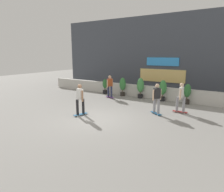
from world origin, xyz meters
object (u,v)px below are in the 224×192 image
(potted_plant_1, at_px, (123,86))
(potted_plant_3, at_px, (163,89))
(skater_foreground, at_px, (80,98))
(skater_far_right, at_px, (157,98))
(potted_plant_2, at_px, (140,86))
(potted_plant_0, at_px, (105,86))
(skater_mid_plaza, at_px, (110,86))
(potted_plant_4, at_px, (187,93))
(skater_far_left, at_px, (181,96))

(potted_plant_1, bearing_deg, potted_plant_3, -0.00)
(skater_foreground, bearing_deg, skater_far_right, 34.79)
(skater_far_right, bearing_deg, potted_plant_1, 140.20)
(skater_far_right, bearing_deg, potted_plant_2, 126.41)
(potted_plant_2, relative_size, skater_foreground, 0.89)
(potted_plant_0, relative_size, skater_far_right, 0.72)
(skater_mid_plaza, height_order, skater_foreground, same)
(potted_plant_1, height_order, potted_plant_4, potted_plant_1)
(potted_plant_3, relative_size, skater_far_left, 0.87)
(potted_plant_1, xyz_separation_m, potted_plant_4, (4.84, -0.00, -0.07))
(potted_plant_1, height_order, skater_foreground, skater_foreground)
(potted_plant_3, bearing_deg, potted_plant_1, 180.00)
(potted_plant_1, bearing_deg, potted_plant_4, -0.00)
(potted_plant_0, distance_m, skater_far_left, 7.01)
(potted_plant_2, distance_m, skater_mid_plaza, 2.27)
(skater_mid_plaza, bearing_deg, skater_foreground, -77.51)
(potted_plant_2, xyz_separation_m, skater_far_left, (3.45, -2.28, 0.06))
(potted_plant_2, height_order, potted_plant_4, potted_plant_2)
(potted_plant_1, relative_size, potted_plant_4, 1.07)
(skater_foreground, bearing_deg, potted_plant_3, 64.59)
(skater_far_left, bearing_deg, skater_mid_plaza, 168.12)
(potted_plant_4, xyz_separation_m, skater_far_right, (-0.92, -3.27, 0.18))
(potted_plant_3, distance_m, skater_mid_plaza, 3.83)
(potted_plant_0, distance_m, skater_mid_plaza, 1.69)
(potted_plant_0, bearing_deg, potted_plant_2, 0.00)
(skater_mid_plaza, relative_size, skater_foreground, 1.00)
(skater_mid_plaza, bearing_deg, potted_plant_2, 30.15)
(potted_plant_4, bearing_deg, potted_plant_2, 180.00)
(potted_plant_2, bearing_deg, skater_foreground, -99.81)
(potted_plant_1, distance_m, skater_mid_plaza, 1.23)
(potted_plant_3, distance_m, skater_far_right, 3.34)
(potted_plant_3, distance_m, potted_plant_4, 1.64)
(potted_plant_3, height_order, skater_mid_plaza, skater_mid_plaza)
(skater_far_left, bearing_deg, potted_plant_1, 155.33)
(potted_plant_2, bearing_deg, potted_plant_1, 180.00)
(potted_plant_1, xyz_separation_m, skater_foreground, (0.54, -5.61, 0.11))
(skater_foreground, relative_size, skater_far_left, 1.00)
(potted_plant_4, relative_size, skater_far_right, 0.79)
(potted_plant_4, xyz_separation_m, skater_far_left, (0.12, -2.28, 0.18))
(skater_mid_plaza, xyz_separation_m, skater_foreground, (0.99, -4.47, 0.00))
(potted_plant_3, height_order, skater_foreground, skater_foreground)
(skater_mid_plaza, xyz_separation_m, skater_far_left, (5.41, -1.14, 0.00))
(potted_plant_0, relative_size, skater_mid_plaza, 0.72)
(potted_plant_2, height_order, skater_mid_plaza, skater_mid_plaza)
(potted_plant_2, relative_size, potted_plant_4, 1.13)
(potted_plant_2, xyz_separation_m, potted_plant_4, (3.33, -0.00, -0.12))
(potted_plant_4, distance_m, skater_mid_plaza, 5.42)
(potted_plant_3, height_order, skater_far_right, skater_far_right)
(potted_plant_1, height_order, potted_plant_3, potted_plant_3)
(potted_plant_2, bearing_deg, potted_plant_4, -0.00)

